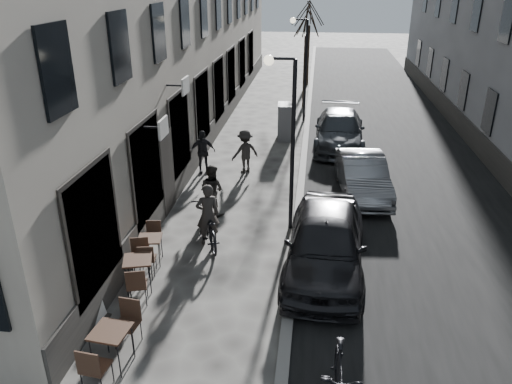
% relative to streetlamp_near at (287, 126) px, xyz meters
% --- Properties ---
extents(ground, '(120.00, 120.00, 0.00)m').
position_rel_streetlamp_near_xyz_m(ground, '(0.17, -6.00, -3.16)').
color(ground, '#34322F').
rests_on(ground, ground).
extents(road, '(7.30, 60.00, 0.00)m').
position_rel_streetlamp_near_xyz_m(road, '(4.02, 10.00, -3.16)').
color(road, black).
rests_on(road, ground).
extents(kerb, '(0.25, 60.00, 0.12)m').
position_rel_streetlamp_near_xyz_m(kerb, '(0.37, 10.00, -3.10)').
color(kerb, gray).
rests_on(kerb, ground).
extents(streetlamp_near, '(0.90, 0.28, 5.09)m').
position_rel_streetlamp_near_xyz_m(streetlamp_near, '(0.00, 0.00, 0.00)').
color(streetlamp_near, black).
rests_on(streetlamp_near, ground).
extents(streetlamp_far, '(0.90, 0.28, 5.09)m').
position_rel_streetlamp_near_xyz_m(streetlamp_far, '(0.00, 12.00, 0.00)').
color(streetlamp_far, black).
rests_on(streetlamp_far, ground).
extents(tree_near, '(2.40, 2.40, 5.70)m').
position_rel_streetlamp_near_xyz_m(tree_near, '(0.07, 15.00, 1.50)').
color(tree_near, black).
rests_on(tree_near, ground).
extents(tree_far, '(2.40, 2.40, 5.70)m').
position_rel_streetlamp_near_xyz_m(tree_far, '(0.07, 21.00, 1.50)').
color(tree_far, black).
rests_on(tree_far, ground).
extents(bistro_set_a, '(0.76, 1.72, 0.99)m').
position_rel_streetlamp_near_xyz_m(bistro_set_a, '(-2.92, -6.17, -2.65)').
color(bistro_set_a, '#311E15').
rests_on(bistro_set_a, ground).
extents(bistro_set_b, '(0.87, 1.68, 0.96)m').
position_rel_streetlamp_near_xyz_m(bistro_set_b, '(-3.29, -3.57, -2.67)').
color(bistro_set_b, '#311E15').
rests_on(bistro_set_b, ground).
extents(bistro_set_c, '(0.69, 1.52, 0.87)m').
position_rel_streetlamp_near_xyz_m(bistro_set_c, '(-3.38, -2.40, -2.71)').
color(bistro_set_c, '#311E15').
rests_on(bistro_set_c, ground).
extents(sign_board, '(0.46, 0.68, 1.11)m').
position_rel_streetlamp_near_xyz_m(sign_board, '(-3.84, -4.98, -2.71)').
color(sign_board, black).
rests_on(sign_board, ground).
extents(utility_cabinet, '(0.68, 1.13, 1.64)m').
position_rel_streetlamp_near_xyz_m(utility_cabinet, '(-0.63, 8.77, -2.34)').
color(utility_cabinet, slate).
rests_on(utility_cabinet, ground).
extents(bicycle, '(1.47, 2.23, 1.11)m').
position_rel_streetlamp_near_xyz_m(bicycle, '(-2.08, -1.20, -2.61)').
color(bicycle, black).
rests_on(bicycle, ground).
extents(cyclist_rider, '(0.78, 0.65, 1.81)m').
position_rel_streetlamp_near_xyz_m(cyclist_rider, '(-2.08, -1.20, -2.25)').
color(cyclist_rider, '#282523').
rests_on(cyclist_rider, ground).
extents(pedestrian_near, '(0.99, 0.90, 1.66)m').
position_rel_streetlamp_near_xyz_m(pedestrian_near, '(-2.34, 0.65, -2.33)').
color(pedestrian_near, black).
rests_on(pedestrian_near, ground).
extents(pedestrian_mid, '(1.24, 1.11, 1.67)m').
position_rel_streetlamp_near_xyz_m(pedestrian_mid, '(-1.82, 4.42, -2.33)').
color(pedestrian_mid, '#272422').
rests_on(pedestrian_mid, ground).
extents(pedestrian_far, '(1.05, 0.72, 1.66)m').
position_rel_streetlamp_near_xyz_m(pedestrian_far, '(-3.43, 4.19, -2.33)').
color(pedestrian_far, black).
rests_on(pedestrian_far, ground).
extents(car_near, '(2.24, 5.01, 1.67)m').
position_rel_streetlamp_near_xyz_m(car_near, '(1.17, -2.26, -2.32)').
color(car_near, black).
rests_on(car_near, ground).
extents(car_mid, '(1.83, 4.31, 1.38)m').
position_rel_streetlamp_near_xyz_m(car_mid, '(2.47, 2.80, -2.47)').
color(car_mid, gray).
rests_on(car_mid, ground).
extents(car_far, '(2.28, 5.24, 1.50)m').
position_rel_streetlamp_near_xyz_m(car_far, '(1.85, 7.98, -2.41)').
color(car_far, '#31353A').
rests_on(car_far, ground).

